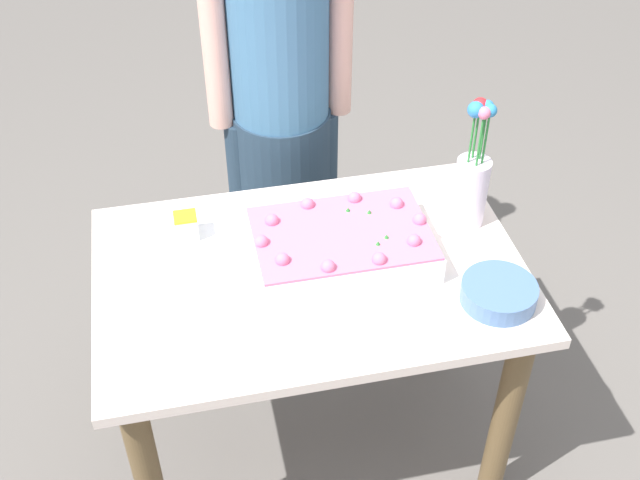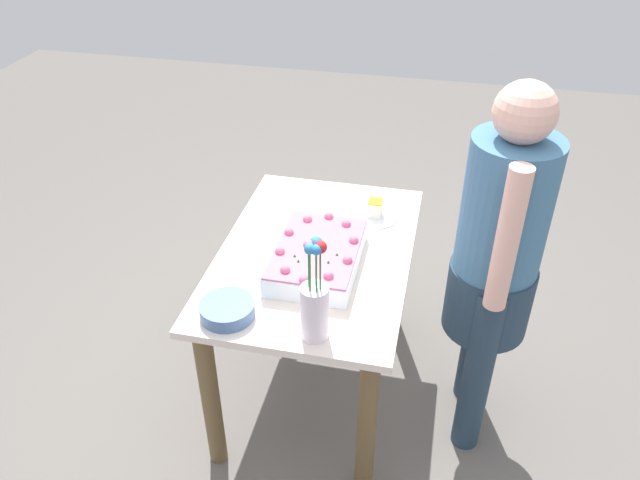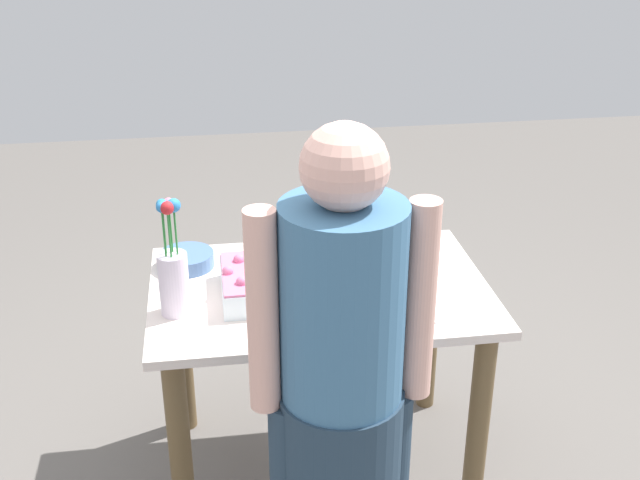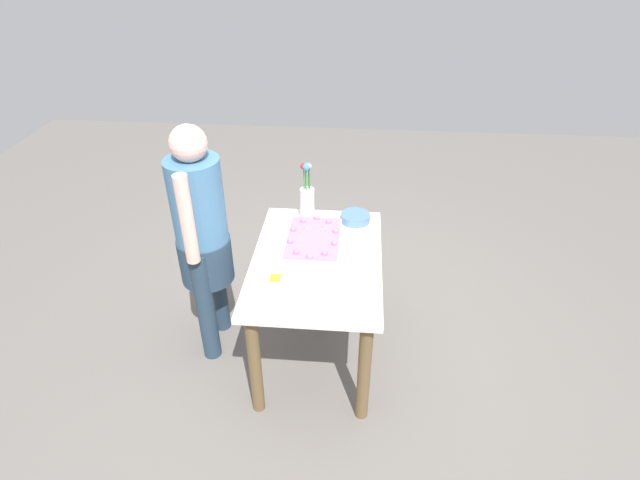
% 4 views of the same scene
% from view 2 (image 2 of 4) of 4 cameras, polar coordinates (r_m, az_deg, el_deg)
% --- Properties ---
extents(ground_plane, '(8.00, 8.00, 0.00)m').
position_cam_2_polar(ground_plane, '(2.91, -0.36, -12.81)').
color(ground_plane, '#635E59').
extents(dining_table, '(1.10, 0.74, 0.73)m').
position_cam_2_polar(dining_table, '(2.51, -0.40, -3.76)').
color(dining_table, white).
rests_on(dining_table, ground_plane).
extents(sheet_cake, '(0.46, 0.31, 0.11)m').
position_cam_2_polar(sheet_cake, '(2.32, -0.24, -1.46)').
color(sheet_cake, white).
rests_on(sheet_cake, dining_table).
extents(serving_plate_with_slice, '(0.20, 0.20, 0.08)m').
position_cam_2_polar(serving_plate_with_slice, '(2.63, 5.03, 2.52)').
color(serving_plate_with_slice, white).
rests_on(serving_plate_with_slice, dining_table).
extents(cake_knife, '(0.11, 0.20, 0.00)m').
position_cam_2_polar(cake_knife, '(2.76, -1.86, 3.82)').
color(cake_knife, silver).
rests_on(cake_knife, dining_table).
extents(flower_vase, '(0.09, 0.09, 0.38)m').
position_cam_2_polar(flower_vase, '(1.97, -0.49, -5.85)').
color(flower_vase, white).
rests_on(flower_vase, dining_table).
extents(fruit_bowl, '(0.19, 0.19, 0.05)m').
position_cam_2_polar(fruit_bowl, '(2.14, -8.48, -6.31)').
color(fruit_bowl, '#4C6FA0').
rests_on(fruit_bowl, dining_table).
extents(person_standing, '(0.45, 0.31, 1.49)m').
position_cam_2_polar(person_standing, '(2.29, 15.85, -1.30)').
color(person_standing, '#263B4E').
rests_on(person_standing, ground_plane).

